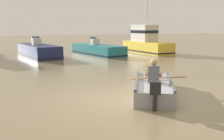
{
  "coord_description": "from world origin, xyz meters",
  "views": [
    {
      "loc": [
        -3.61,
        -6.98,
        2.16
      ],
      "look_at": [
        0.52,
        2.14,
        0.55
      ],
      "focal_mm": 43.82,
      "sensor_mm": 36.0,
      "label": 1
    }
  ],
  "objects_px": {
    "moored_boat_teal": "(97,50)",
    "moored_boat_yellow": "(146,42)",
    "moored_boat_navy": "(39,51)",
    "rowboat_with_person": "(153,87)"
  },
  "relations": [
    {
      "from": "moored_boat_navy",
      "to": "moored_boat_yellow",
      "type": "distance_m",
      "value": 8.63
    },
    {
      "from": "moored_boat_navy",
      "to": "moored_boat_teal",
      "type": "relative_size",
      "value": 0.98
    },
    {
      "from": "moored_boat_teal",
      "to": "moored_boat_yellow",
      "type": "relative_size",
      "value": 1.09
    },
    {
      "from": "rowboat_with_person",
      "to": "moored_boat_teal",
      "type": "bearing_deg",
      "value": 76.78
    },
    {
      "from": "rowboat_with_person",
      "to": "moored_boat_yellow",
      "type": "bearing_deg",
      "value": 59.56
    },
    {
      "from": "rowboat_with_person",
      "to": "moored_boat_teal",
      "type": "height_order",
      "value": "moored_boat_teal"
    },
    {
      "from": "moored_boat_navy",
      "to": "moored_boat_teal",
      "type": "xyz_separation_m",
      "value": [
        4.32,
        -0.41,
        -0.05
      ]
    },
    {
      "from": "moored_boat_yellow",
      "to": "moored_boat_navy",
      "type": "bearing_deg",
      "value": 177.29
    },
    {
      "from": "moored_boat_navy",
      "to": "moored_boat_teal",
      "type": "height_order",
      "value": "moored_boat_navy"
    },
    {
      "from": "moored_boat_navy",
      "to": "rowboat_with_person",
      "type": "bearing_deg",
      "value": -83.33
    }
  ]
}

